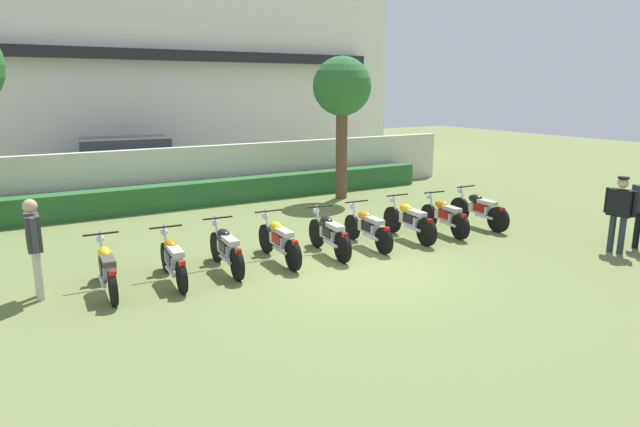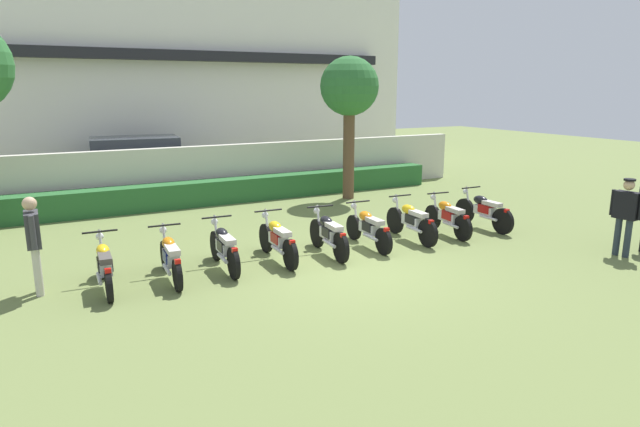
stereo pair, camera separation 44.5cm
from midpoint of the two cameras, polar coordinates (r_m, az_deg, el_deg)
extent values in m
plane|color=olive|center=(10.74, 2.62, -5.73)|extent=(60.00, 60.00, 0.00)
cube|color=white|center=(23.88, -17.50, 14.14)|extent=(18.83, 6.00, 8.31)
cube|color=black|center=(20.75, -15.43, 15.67)|extent=(15.81, 0.50, 0.36)
cube|color=beige|center=(17.56, -11.65, 4.24)|extent=(17.89, 0.30, 1.70)
cube|color=#28602D|center=(16.99, -10.81, 2.32)|extent=(14.31, 0.70, 0.72)
cube|color=navy|center=(18.85, -19.58, 4.01)|extent=(4.67, 2.30, 1.00)
cube|color=#2D333D|center=(18.74, -20.38, 6.45)|extent=(2.86, 1.97, 0.65)
cylinder|color=black|center=(20.01, -15.25, 3.63)|extent=(0.70, 0.29, 0.68)
cylinder|color=black|center=(18.21, -14.28, 2.79)|extent=(0.70, 0.29, 0.68)
cylinder|color=black|center=(19.76, -24.29, 2.82)|extent=(0.70, 0.29, 0.68)
cylinder|color=black|center=(17.94, -24.21, 1.89)|extent=(0.70, 0.29, 0.68)
cylinder|color=brown|center=(17.24, 1.52, 6.31)|extent=(0.36, 0.36, 2.87)
sphere|color=#2D6B33|center=(17.12, 1.56, 13.18)|extent=(1.80, 1.80, 1.80)
cylinder|color=black|center=(10.82, -22.88, -5.03)|extent=(0.11, 0.58, 0.57)
cylinder|color=black|center=(9.57, -22.10, -7.27)|extent=(0.11, 0.58, 0.57)
cube|color=silver|center=(10.10, -22.56, -5.36)|extent=(0.23, 0.61, 0.22)
ellipsoid|color=yellow|center=(10.19, -22.77, -3.86)|extent=(0.24, 0.45, 0.22)
cube|color=#4C4742|center=(9.82, -22.53, -4.58)|extent=(0.22, 0.53, 0.10)
cube|color=red|center=(9.39, -22.18, -5.86)|extent=(0.10, 0.08, 0.08)
cylinder|color=silver|center=(10.64, -22.98, -3.53)|extent=(0.06, 0.23, 0.65)
cylinder|color=black|center=(10.47, -23.09, -1.98)|extent=(0.60, 0.06, 0.04)
sphere|color=silver|center=(10.70, -23.12, -2.45)|extent=(0.14, 0.14, 0.14)
cylinder|color=silver|center=(9.89, -23.04, -6.57)|extent=(0.09, 0.55, 0.07)
cube|color=black|center=(10.04, -22.55, -5.17)|extent=(0.26, 0.37, 0.20)
cylinder|color=black|center=(10.93, -16.95, -4.39)|extent=(0.12, 0.57, 0.57)
cylinder|color=black|center=(9.73, -15.55, -6.45)|extent=(0.12, 0.57, 0.57)
cube|color=silver|center=(10.24, -16.29, -4.65)|extent=(0.23, 0.61, 0.22)
ellipsoid|color=orange|center=(10.34, -16.56, -3.17)|extent=(0.24, 0.45, 0.22)
cube|color=beige|center=(9.96, -16.11, -3.86)|extent=(0.23, 0.53, 0.10)
cube|color=red|center=(9.55, -15.53, -5.05)|extent=(0.10, 0.09, 0.08)
cylinder|color=silver|center=(10.76, -16.98, -2.89)|extent=(0.06, 0.23, 0.65)
cylinder|color=black|center=(10.59, -17.00, -1.35)|extent=(0.60, 0.07, 0.04)
sphere|color=silver|center=(10.82, -17.15, -1.83)|extent=(0.14, 0.14, 0.14)
cylinder|color=silver|center=(10.03, -16.64, -5.83)|extent=(0.10, 0.55, 0.07)
cube|color=navy|center=(10.18, -16.25, -4.45)|extent=(0.26, 0.37, 0.20)
cylinder|color=black|center=(11.30, -11.90, -3.43)|extent=(0.12, 0.61, 0.60)
cylinder|color=black|center=(10.13, -9.92, -5.27)|extent=(0.12, 0.61, 0.60)
cube|color=silver|center=(10.62, -10.92, -3.60)|extent=(0.23, 0.61, 0.22)
ellipsoid|color=black|center=(10.72, -11.24, -2.19)|extent=(0.24, 0.45, 0.22)
cube|color=beige|center=(10.35, -10.60, -2.82)|extent=(0.23, 0.53, 0.10)
cube|color=red|center=(9.96, -9.80, -3.90)|extent=(0.10, 0.08, 0.08)
cylinder|color=silver|center=(11.13, -11.85, -1.97)|extent=(0.06, 0.23, 0.65)
cylinder|color=black|center=(10.97, -11.80, -0.47)|extent=(0.60, 0.07, 0.04)
sphere|color=silver|center=(11.19, -12.05, -0.95)|extent=(0.14, 0.14, 0.14)
cylinder|color=silver|center=(10.40, -11.12, -4.72)|extent=(0.10, 0.55, 0.07)
cube|color=black|center=(10.56, -10.85, -3.41)|extent=(0.26, 0.37, 0.20)
cylinder|color=black|center=(11.71, -6.76, -2.63)|extent=(0.11, 0.62, 0.62)
cylinder|color=black|center=(10.52, -4.05, -4.38)|extent=(0.11, 0.62, 0.62)
cube|color=silver|center=(11.02, -5.40, -2.78)|extent=(0.22, 0.61, 0.22)
ellipsoid|color=yellow|center=(11.11, -5.76, -1.42)|extent=(0.24, 0.45, 0.22)
cube|color=beige|center=(10.76, -4.94, -2.00)|extent=(0.22, 0.53, 0.10)
cube|color=red|center=(10.35, -3.85, -3.05)|extent=(0.10, 0.08, 0.08)
cylinder|color=silver|center=(11.55, -6.64, -1.20)|extent=(0.06, 0.23, 0.65)
cylinder|color=black|center=(11.39, -6.51, 0.26)|extent=(0.60, 0.06, 0.04)
sphere|color=silver|center=(11.60, -6.86, -0.22)|extent=(0.14, 0.14, 0.14)
cylinder|color=silver|center=(10.79, -5.45, -3.84)|extent=(0.09, 0.55, 0.07)
cube|color=#A51414|center=(10.96, -5.30, -2.59)|extent=(0.25, 0.37, 0.20)
cylinder|color=black|center=(12.04, -1.43, -2.07)|extent=(0.14, 0.63, 0.63)
cylinder|color=black|center=(10.97, 1.20, -3.57)|extent=(0.14, 0.63, 0.63)
cube|color=silver|center=(11.42, -0.07, -2.12)|extent=(0.25, 0.61, 0.22)
ellipsoid|color=black|center=(11.51, -0.43, -0.82)|extent=(0.26, 0.46, 0.22)
cube|color=beige|center=(11.17, 0.44, -1.36)|extent=(0.24, 0.54, 0.10)
cube|color=red|center=(10.81, 1.45, -2.29)|extent=(0.11, 0.09, 0.08)
cylinder|color=silver|center=(11.88, -1.26, -0.68)|extent=(0.07, 0.23, 0.65)
cylinder|color=black|center=(11.73, -1.08, 0.74)|extent=(0.60, 0.09, 0.04)
sphere|color=silver|center=(11.94, -1.48, 0.27)|extent=(0.14, 0.14, 0.14)
cylinder|color=silver|center=(11.19, -0.07, -3.14)|extent=(0.12, 0.55, 0.07)
cube|color=black|center=(11.36, 0.04, -1.94)|extent=(0.27, 0.38, 0.20)
cylinder|color=black|center=(12.67, 2.39, -1.43)|extent=(0.12, 0.58, 0.58)
cylinder|color=black|center=(11.59, 5.61, -2.86)|extent=(0.12, 0.58, 0.58)
cube|color=silver|center=(12.04, 4.06, -1.48)|extent=(0.23, 0.61, 0.22)
ellipsoid|color=orange|center=(12.13, 3.66, -0.25)|extent=(0.24, 0.45, 0.22)
cube|color=#B2ADA3|center=(11.80, 4.66, -0.74)|extent=(0.23, 0.53, 0.10)
cube|color=red|center=(11.43, 5.91, -1.63)|extent=(0.10, 0.09, 0.08)
cylinder|color=silver|center=(12.52, 2.61, -0.10)|extent=(0.06, 0.23, 0.65)
cylinder|color=black|center=(12.37, 2.83, 1.26)|extent=(0.60, 0.07, 0.04)
sphere|color=silver|center=(12.57, 2.36, 0.80)|extent=(0.14, 0.14, 0.14)
cylinder|color=silver|center=(11.81, 4.19, -2.42)|extent=(0.10, 0.55, 0.07)
cube|color=black|center=(11.99, 4.19, -1.30)|extent=(0.26, 0.37, 0.20)
cylinder|color=black|center=(13.34, 6.63, -0.64)|extent=(0.12, 0.64, 0.64)
cylinder|color=black|center=(12.30, 10.07, -1.93)|extent=(0.12, 0.64, 0.64)
cube|color=silver|center=(12.73, 8.43, -0.66)|extent=(0.23, 0.61, 0.22)
ellipsoid|color=yellow|center=(12.82, 8.02, 0.50)|extent=(0.24, 0.45, 0.22)
cube|color=beige|center=(12.51, 9.08, 0.06)|extent=(0.23, 0.53, 0.10)
cube|color=red|center=(12.15, 10.41, -0.76)|extent=(0.10, 0.09, 0.08)
cylinder|color=silver|center=(13.19, 6.88, 0.63)|extent=(0.06, 0.23, 0.65)
cylinder|color=black|center=(13.05, 7.14, 1.92)|extent=(0.60, 0.07, 0.04)
sphere|color=silver|center=(13.24, 6.64, 1.48)|extent=(0.14, 0.14, 0.14)
cylinder|color=silver|center=(12.50, 8.63, -1.54)|extent=(0.10, 0.55, 0.07)
cube|color=black|center=(12.68, 8.57, -0.48)|extent=(0.26, 0.37, 0.20)
cylinder|color=black|center=(13.93, 10.43, -0.26)|extent=(0.15, 0.61, 0.60)
cylinder|color=black|center=(12.98, 13.50, -1.38)|extent=(0.15, 0.61, 0.60)
cube|color=silver|center=(13.38, 12.06, -0.22)|extent=(0.26, 0.62, 0.22)
ellipsoid|color=orange|center=(13.46, 11.68, 0.88)|extent=(0.26, 0.46, 0.22)
cube|color=#B2ADA3|center=(13.15, 12.70, 0.46)|extent=(0.25, 0.54, 0.10)
cube|color=red|center=(12.84, 13.84, -0.27)|extent=(0.11, 0.09, 0.08)
cylinder|color=silver|center=(13.79, 10.69, 0.96)|extent=(0.07, 0.23, 0.65)
cylinder|color=black|center=(13.65, 10.97, 2.20)|extent=(0.60, 0.10, 0.04)
sphere|color=silver|center=(13.84, 10.46, 1.77)|extent=(0.14, 0.14, 0.14)
cylinder|color=silver|center=(13.14, 12.27, -1.05)|extent=(0.12, 0.55, 0.07)
cube|color=#A51414|center=(13.33, 12.20, -0.06)|extent=(0.27, 0.38, 0.20)
cylinder|color=black|center=(14.77, 13.56, 0.42)|extent=(0.10, 0.64, 0.64)
cylinder|color=black|center=(13.87, 17.27, -0.62)|extent=(0.10, 0.64, 0.64)
cube|color=silver|center=(14.24, 15.53, 0.47)|extent=(0.21, 0.60, 0.22)
ellipsoid|color=black|center=(14.31, 15.11, 1.49)|extent=(0.23, 0.44, 0.22)
cube|color=beige|center=(14.04, 16.25, 1.12)|extent=(0.21, 0.52, 0.10)
cube|color=red|center=(13.74, 17.65, 0.43)|extent=(0.10, 0.08, 0.08)
cylinder|color=silver|center=(14.64, 13.86, 1.58)|extent=(0.05, 0.23, 0.65)
cylinder|color=black|center=(14.52, 14.18, 2.75)|extent=(0.60, 0.04, 0.04)
sphere|color=silver|center=(14.69, 13.61, 2.34)|extent=(0.14, 0.14, 0.14)
cylinder|color=silver|center=(14.02, 15.87, -0.30)|extent=(0.08, 0.55, 0.07)
cube|color=#A51414|center=(14.20, 15.69, 0.62)|extent=(0.24, 0.36, 0.20)
cylinder|color=beige|center=(10.47, -28.53, -5.42)|extent=(0.13, 0.13, 0.84)
cylinder|color=beige|center=(10.26, -28.48, -5.77)|extent=(0.13, 0.13, 0.84)
cube|color=#38383D|center=(10.18, -28.94, -1.75)|extent=(0.22, 0.49, 0.60)
cylinder|color=#38383D|center=(10.47, -29.01, -1.30)|extent=(0.09, 0.09, 0.57)
cylinder|color=#38383D|center=(9.89, -28.89, -2.05)|extent=(0.09, 0.09, 0.57)
sphere|color=tan|center=(10.09, -29.21, 0.68)|extent=(0.23, 0.23, 0.23)
cylinder|color=#28333D|center=(13.07, 28.18, -2.03)|extent=(0.13, 0.13, 0.80)
cylinder|color=#28333D|center=(13.16, 27.35, -1.85)|extent=(0.13, 0.13, 0.80)
cube|color=black|center=(12.97, 28.08, 0.99)|extent=(0.27, 0.49, 0.57)
cylinder|color=black|center=(12.86, 29.23, 0.83)|extent=(0.09, 0.09, 0.54)
cylinder|color=black|center=(13.09, 26.97, 1.27)|extent=(0.09, 0.09, 0.54)
sphere|color=tan|center=(12.90, 28.28, 2.83)|extent=(0.22, 0.22, 0.22)
cylinder|color=black|center=(12.89, 28.33, 3.30)|extent=(0.23, 0.23, 0.04)
cylinder|color=black|center=(13.70, 29.45, -1.52)|extent=(0.13, 0.13, 0.81)
cylinder|color=#28333D|center=(13.65, 29.14, 1.53)|extent=(0.09, 0.09, 0.55)
camera|label=1|loc=(0.22, -91.09, -0.25)|focal=30.59mm
camera|label=2|loc=(0.22, 88.91, 0.25)|focal=30.59mm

